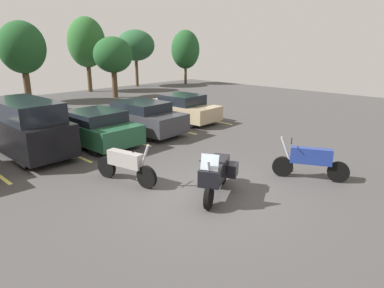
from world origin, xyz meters
TOP-DOWN VIEW (x-y plane):
  - ground at (0.00, 0.00)m, footprint 44.00×44.00m
  - motorcycle_touring at (0.02, -0.23)m, footprint 2.15×1.37m
  - motorcycle_second at (2.91, -1.48)m, footprint 1.11×2.04m
  - motorcycle_third at (-1.08, 2.28)m, footprint 0.72×2.20m
  - parking_stripes at (-2.21, 7.08)m, footprint 18.70×4.97m
  - car_black at (-2.01, 7.25)m, footprint 1.84×4.92m
  - car_green at (0.40, 6.75)m, footprint 2.11×4.77m
  - car_charcoal at (2.88, 6.78)m, footprint 2.19×4.71m
  - car_tan at (5.84, 7.19)m, footprint 2.09×4.55m
  - tree_rear at (8.56, 20.91)m, footprint 3.05×3.05m
  - tree_left at (13.59, 20.99)m, footprint 3.50×3.50m
  - tree_far_right at (8.13, 16.53)m, footprint 2.84×2.84m
  - tree_center_left at (2.65, 18.89)m, footprint 3.03×3.03m
  - tree_right at (18.27, 19.15)m, footprint 2.78×2.78m

SIDE VIEW (x-z plane):
  - ground at x=0.00m, z-range -0.10..0.00m
  - parking_stripes at x=-2.21m, z-range 0.00..0.01m
  - motorcycle_third at x=-1.08m, z-range -0.09..1.22m
  - motorcycle_second at x=2.91m, z-range -0.06..1.21m
  - motorcycle_touring at x=0.02m, z-range -0.03..1.37m
  - car_tan at x=5.84m, z-range -0.03..1.39m
  - car_green at x=0.40m, z-range -0.01..1.39m
  - car_charcoal at x=2.88m, z-range 0.00..1.44m
  - car_black at x=-2.01m, z-range 0.01..2.03m
  - tree_far_right at x=8.13m, z-range 0.89..5.33m
  - tree_right at x=18.27m, z-range 0.74..5.95m
  - tree_center_left at x=2.65m, z-range 0.96..6.37m
  - tree_left at x=13.59m, z-range 1.17..6.33m
  - tree_rear at x=8.56m, z-range 0.98..7.03m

